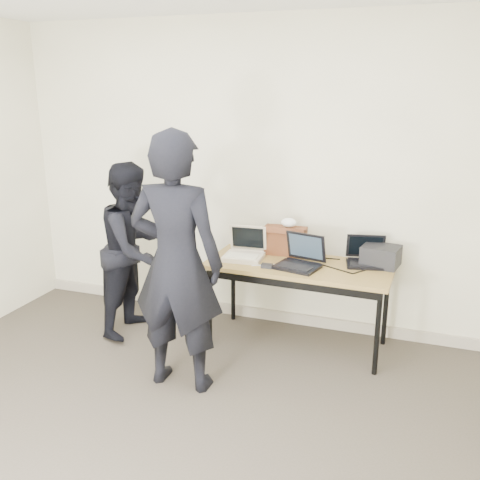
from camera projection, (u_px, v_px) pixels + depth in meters
The scene contains 13 objects.
room at pixel (115, 247), 2.69m from camera, with size 4.60×4.60×2.80m.
desk at pixel (298, 271), 4.38m from camera, with size 1.52×0.70×0.72m.
laptop_beige at pixel (245, 252), 4.51m from camera, with size 0.34×0.33×0.26m.
laptop_center at pixel (300, 259), 4.30m from camera, with size 0.40×0.39×0.26m.
laptop_right at pixel (366, 258), 4.36m from camera, with size 0.36×0.35×0.23m.
leather_satchel at pixel (285, 240), 4.59m from camera, with size 0.36×0.18×0.25m.
tissue at pixel (289, 222), 4.54m from camera, with size 0.13×0.10×0.08m, color white.
equipment_box at pixel (381, 256), 4.31m from camera, with size 0.29×0.24×0.17m, color black.
power_brick at pixel (267, 266), 4.27m from camera, with size 0.09×0.05×0.03m, color black.
cables at pixel (323, 266), 4.32m from camera, with size 0.96×0.41×0.01m.
person_typist at pixel (176, 263), 3.72m from camera, with size 0.68×0.45×1.87m, color black.
person_observer at pixel (134, 249), 4.64m from camera, with size 0.74×0.57×1.51m, color black.
baseboard at pixel (252, 312), 5.08m from camera, with size 4.50×0.03×0.10m, color #ABA08D.
Camera 1 is at (1.45, -2.21, 2.14)m, focal length 40.00 mm.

